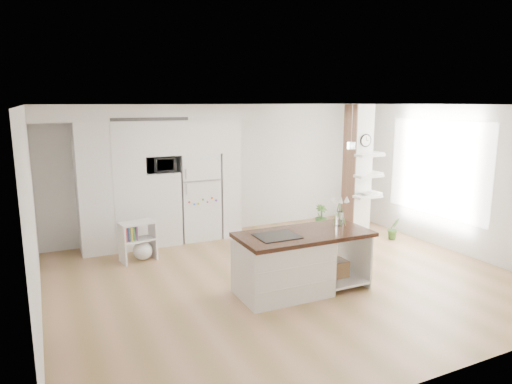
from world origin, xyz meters
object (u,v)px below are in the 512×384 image
kitchen_island (290,262)px  bookshelf (139,244)px  refrigerator (198,196)px  floor_plant_a (394,229)px

kitchen_island → bookshelf: bearing=126.3°
kitchen_island → bookshelf: kitchen_island is taller
refrigerator → bookshelf: size_ratio=2.49×
refrigerator → bookshelf: 1.72m
kitchen_island → bookshelf: (-1.68, 2.35, -0.16)m
bookshelf → floor_plant_a: size_ratio=1.57×
refrigerator → bookshelf: bearing=-147.8°
bookshelf → floor_plant_a: bookshelf is taller
kitchen_island → floor_plant_a: 3.51m
floor_plant_a → bookshelf: bearing=168.8°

